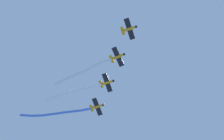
{
  "coord_description": "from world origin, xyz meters",
  "views": [
    {
      "loc": [
        -22.87,
        4.99,
        4.76
      ],
      "look_at": [
        12.06,
        7.0,
        87.82
      ],
      "focal_mm": 51.9,
      "sensor_mm": 36.0,
      "label": 1
    }
  ],
  "objects_px": {
    "airplane_lead": "(129,29)",
    "airplane_right_wing": "(107,83)",
    "airplane_left_wing": "(118,57)",
    "airplane_slot": "(97,107)"
  },
  "relations": [
    {
      "from": "airplane_lead",
      "to": "airplane_right_wing",
      "type": "relative_size",
      "value": 1.0
    },
    {
      "from": "airplane_left_wing",
      "to": "airplane_right_wing",
      "type": "xyz_separation_m",
      "value": [
        7.76,
        3.42,
        0.25
      ]
    },
    {
      "from": "airplane_lead",
      "to": "airplane_right_wing",
      "type": "xyz_separation_m",
      "value": [
        15.5,
        6.84,
        0.5
      ]
    },
    {
      "from": "airplane_lead",
      "to": "airplane_left_wing",
      "type": "relative_size",
      "value": 1.01
    },
    {
      "from": "airplane_right_wing",
      "to": "airplane_lead",
      "type": "bearing_deg",
      "value": -51.93
    },
    {
      "from": "airplane_left_wing",
      "to": "airplane_slot",
      "type": "height_order",
      "value": "airplane_slot"
    },
    {
      "from": "airplane_right_wing",
      "to": "airplane_slot",
      "type": "relative_size",
      "value": 1.0
    },
    {
      "from": "airplane_left_wing",
      "to": "airplane_slot",
      "type": "relative_size",
      "value": 0.99
    },
    {
      "from": "airplane_slot",
      "to": "airplane_lead",
      "type": "bearing_deg",
      "value": -51.44
    },
    {
      "from": "airplane_lead",
      "to": "airplane_right_wing",
      "type": "height_order",
      "value": "airplane_right_wing"
    }
  ]
}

